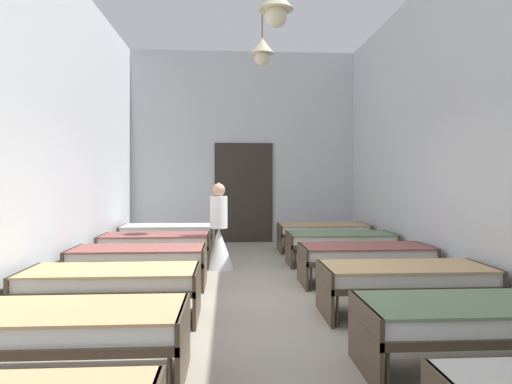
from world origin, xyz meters
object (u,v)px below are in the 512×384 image
bed_right_row_1 (478,318)px  nurse_near_aisle (219,238)px  bed_left_row_3 (139,257)px  bed_left_row_5 (167,232)px  bed_left_row_1 (61,326)px  bed_right_row_5 (323,230)px  bed_right_row_4 (340,240)px  bed_left_row_2 (112,281)px  bed_right_row_2 (405,277)px  bed_left_row_4 (156,242)px  bed_right_row_3 (365,254)px

bed_right_row_1 → nurse_near_aisle: 4.83m
bed_left_row_3 → bed_left_row_5: same height
bed_left_row_1 → bed_right_row_5: 6.89m
bed_right_row_4 → bed_left_row_5: (-3.29, 1.51, 0.00)m
bed_right_row_1 → bed_left_row_2: same height
bed_left_row_1 → bed_left_row_3: same height
bed_left_row_5 → nurse_near_aisle: nurse_near_aisle is taller
bed_left_row_3 → bed_right_row_5: size_ratio=1.00×
bed_left_row_2 → bed_right_row_5: same height
bed_left_row_1 → bed_right_row_1: size_ratio=1.00×
bed_right_row_1 → bed_right_row_5: same height
bed_left_row_5 → bed_left_row_3: bearing=-90.0°
bed_left_row_2 → bed_right_row_2: (3.29, 0.00, 0.00)m
bed_right_row_1 → bed_left_row_1: bearing=180.0°
bed_right_row_1 → bed_right_row_2: bearing=90.0°
bed_left_row_4 → bed_left_row_5: size_ratio=1.00×
bed_left_row_1 → bed_right_row_1: (3.29, 0.00, 0.00)m
bed_left_row_4 → bed_right_row_5: 3.62m
nurse_near_aisle → bed_left_row_3: bearing=-34.3°
bed_left_row_1 → nurse_near_aisle: size_ratio=1.28×
bed_right_row_3 → bed_left_row_1: bearing=-137.3°
nurse_near_aisle → bed_left_row_1: bearing=-7.9°
bed_right_row_2 → bed_right_row_5: same height
bed_right_row_3 → bed_right_row_5: 3.03m
bed_left_row_2 → bed_right_row_4: bearing=42.7°
bed_left_row_2 → bed_right_row_5: bearing=54.1°
nurse_near_aisle → bed_left_row_4: bearing=-95.2°
bed_left_row_1 → bed_left_row_5: same height
bed_left_row_5 → bed_right_row_5: same height
bed_left_row_3 → bed_left_row_4: bearing=90.0°
bed_left_row_3 → bed_right_row_1: bearing=-42.7°
bed_left_row_1 → bed_right_row_4: same height
bed_left_row_3 → bed_right_row_4: (3.29, 1.51, 0.00)m
bed_right_row_2 → bed_left_row_4: size_ratio=1.00×
bed_left_row_1 → nurse_near_aisle: bearing=75.6°
bed_right_row_3 → bed_left_row_5: bearing=137.3°
bed_left_row_3 → bed_left_row_4: same height
bed_left_row_3 → nurse_near_aisle: size_ratio=1.28×
bed_right_row_3 → nurse_near_aisle: (-2.18, 1.28, 0.09)m
bed_left_row_3 → bed_left_row_4: size_ratio=1.00×
bed_right_row_2 → bed_right_row_4: 3.03m
bed_left_row_2 → bed_right_row_5: (3.29, 4.54, 0.00)m
bed_right_row_1 → bed_right_row_2: same height
bed_left_row_2 → bed_right_row_4: same height
bed_right_row_1 → bed_left_row_2: (-3.29, 1.51, 0.00)m
bed_right_row_1 → bed_left_row_5: bearing=118.5°
bed_left_row_2 → bed_right_row_3: 3.62m
bed_left_row_1 → bed_left_row_4: same height
nurse_near_aisle → bed_right_row_4: bearing=102.7°
bed_left_row_4 → bed_right_row_3: bearing=-24.7°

